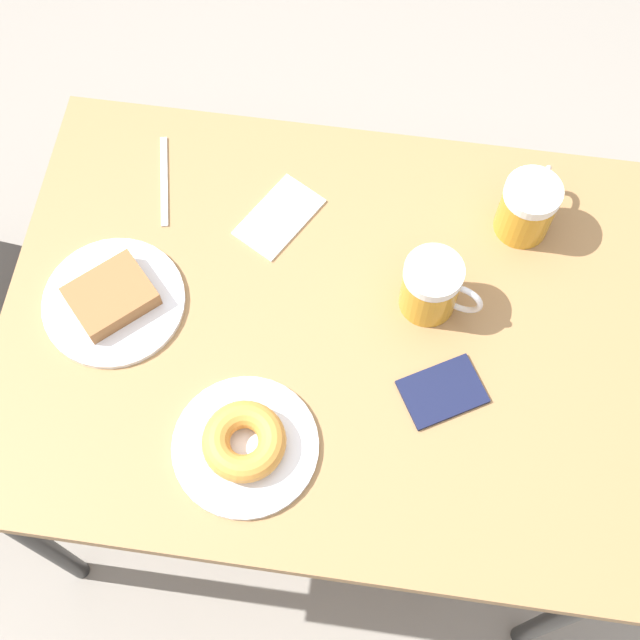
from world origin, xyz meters
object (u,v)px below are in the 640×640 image
beer_mug_left (528,207)px  plate_with_cake (113,299)px  passport_near_edge (442,392)px  plate_with_donut (245,443)px  napkin_folded (279,217)px  fork (164,181)px  beer_mug_center (432,287)px

beer_mug_left → plate_with_cake: bearing=110.4°
beer_mug_left → passport_near_edge: (-0.33, 0.11, -0.05)m
plate_with_cake → plate_with_donut: bearing=-129.4°
beer_mug_left → napkin_folded: (-0.04, 0.42, -0.06)m
plate_with_cake → passport_near_edge: plate_with_cake is taller
plate_with_cake → beer_mug_left: size_ratio=1.79×
fork → passport_near_edge: 0.62m
napkin_folded → fork: same height
beer_mug_center → plate_with_cake: bearing=98.2°
beer_mug_center → napkin_folded: bearing=64.9°
plate_with_cake → beer_mug_center: 0.52m
plate_with_cake → passport_near_edge: bearing=-98.3°
fork → plate_with_donut: bearing=-153.6°
napkin_folded → fork: 0.22m
beer_mug_left → fork: bearing=90.0°
napkin_folded → beer_mug_left: bearing=-83.9°
beer_mug_left → beer_mug_center: same height
beer_mug_left → napkin_folded: size_ratio=0.75×
beer_mug_left → fork: size_ratio=0.72×
beer_mug_center → passport_near_edge: 0.17m
plate_with_donut → beer_mug_center: bearing=-41.9°
napkin_folded → fork: bearing=78.1°
plate_with_donut → napkin_folded: plate_with_donut is taller
plate_with_donut → passport_near_edge: (0.13, -0.29, -0.02)m
plate_with_donut → fork: size_ratio=1.24×
beer_mug_left → passport_near_edge: 0.35m
passport_near_edge → beer_mug_left: bearing=-18.5°
beer_mug_center → fork: (0.17, 0.49, -0.06)m
fork → passport_near_edge: (-0.33, -0.52, 0.00)m
passport_near_edge → plate_with_cake: bearing=81.7°
plate_with_donut → napkin_folded: (0.41, 0.01, -0.02)m
plate_with_cake → plate_with_donut: (-0.21, -0.26, 0.01)m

